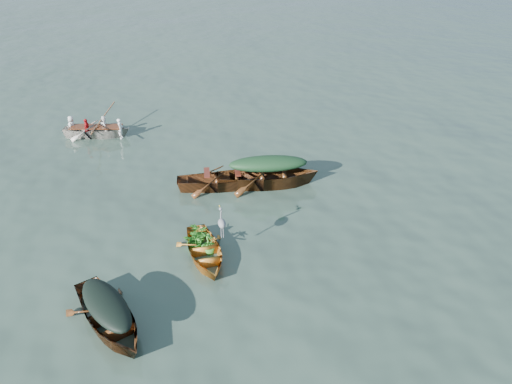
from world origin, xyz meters
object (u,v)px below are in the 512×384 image
Objects in this scene: yellow_dinghy at (205,258)px; dark_covered_boat at (111,326)px; green_tarp_boat at (268,186)px; open_wooden_boat at (223,188)px; rowed_boat at (98,137)px; heron at (222,228)px.

yellow_dinghy is 0.80× the size of dark_covered_boat.
green_tarp_boat is 1.14× the size of open_wooden_boat.
rowed_boat is at bearing 69.84° from dark_covered_boat.
dark_covered_boat is at bearing 145.06° from green_tarp_boat.
heron reaches higher than dark_covered_boat.
heron reaches higher than rowed_boat.
dark_covered_boat is 4.34× the size of heron.
open_wooden_boat reaches higher than rowed_boat.
yellow_dinghy is 0.79× the size of rowed_boat.
yellow_dinghy is 3.36m from dark_covered_boat.
open_wooden_boat is 4.85× the size of heron.
dark_covered_boat reaches higher than yellow_dinghy.
rowed_boat is (-3.46, 9.76, 0.00)m from yellow_dinghy.
heron reaches higher than green_tarp_boat.
heron is at bearing 11.87° from dark_covered_boat.
yellow_dinghy is at bearing 150.57° from green_tarp_boat.
dark_covered_boat is at bearing 155.15° from open_wooden_boat.
open_wooden_boat is at bearing -128.68° from rowed_boat.
heron is (0.54, 0.10, 0.89)m from yellow_dinghy.
heron is (4.00, -9.66, 0.89)m from rowed_boat.
yellow_dinghy is 4.15m from open_wooden_boat.
dark_covered_boat is at bearing -163.07° from rowed_boat.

